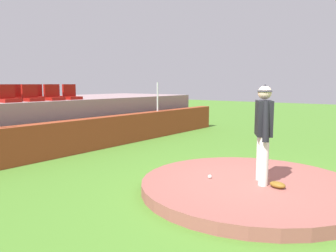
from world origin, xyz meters
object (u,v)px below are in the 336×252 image
Objects in this scene: stadium_chair_2 at (53,95)px; stadium_chair_3 at (71,95)px; pitcher at (263,126)px; stadium_chair_7 at (55,94)px; fielding_glove at (278,185)px; stadium_chair_1 at (32,96)px; stadium_chair_6 at (37,95)px; stadium_chair_0 at (8,97)px; baseball at (210,177)px; stadium_chair_5 at (16,95)px.

stadium_chair_3 is at bearing -178.21° from stadium_chair_2.
stadium_chair_7 is at bearing 54.29° from pitcher.
stadium_chair_2 is at bearing 14.96° from fielding_glove.
stadium_chair_6 is (0.71, 0.88, 0.00)m from stadium_chair_1.
stadium_chair_7 is (2.09, 0.87, 0.00)m from stadium_chair_0.
fielding_glove is 7.39m from stadium_chair_2.
stadium_chair_2 is 1.00× the size of stadium_chair_6.
stadium_chair_0 is at bearing 31.80° from stadium_chair_6.
fielding_glove is 0.60× the size of stadium_chair_3.
baseball is 6.34m from stadium_chair_3.
baseball is 0.15× the size of stadium_chair_5.
stadium_chair_7 is at bearing 79.00° from baseball.
stadium_chair_2 reaches higher than fielding_glove.
baseball is 0.15× the size of stadium_chair_0.
baseball is at bearing 79.00° from stadium_chair_7.
stadium_chair_7 is at bearing -127.04° from stadium_chair_2.
stadium_chair_2 is 0.69m from stadium_chair_3.
stadium_chair_0 is 2.27m from stadium_chair_7.
stadium_chair_2 is 1.00× the size of stadium_chair_5.
pitcher reaches higher than stadium_chair_1.
stadium_chair_5 reaches higher than fielding_glove.
baseball is 0.15× the size of stadium_chair_1.
fielding_glove is 0.60× the size of stadium_chair_0.
stadium_chair_2 is at bearing 52.96° from stadium_chair_7.
stadium_chair_3 is at bearing 53.28° from pitcher.
pitcher is 7.00m from stadium_chair_3.
baseball is at bearing 83.02° from pitcher.
stadium_chair_6 is (0.32, 7.81, 0.41)m from pitcher.
stadium_chair_0 is 1.67m from stadium_chair_6.
baseball is at bearing 90.43° from stadium_chair_1.
fielding_glove is at bearing 86.45° from stadium_chair_2.
pitcher reaches higher than stadium_chair_3.
stadium_chair_7 is (-0.01, 0.88, 0.00)m from stadium_chair_3.
stadium_chair_0 is 2.11m from stadium_chair_3.
stadium_chair_6 is (0.67, 6.91, 1.43)m from baseball.
baseball is at bearing 28.21° from fielding_glove.
fielding_glove is (0.21, -1.24, 0.02)m from baseball.
baseball is at bearing 97.10° from stadium_chair_0.
pitcher is at bearing -3.53° from fielding_glove.
fielding_glove is 7.47m from stadium_chair_0.
stadium_chair_2 is (0.71, -0.03, 0.00)m from stadium_chair_1.
stadium_chair_3 is at bearing 77.33° from baseball.
stadium_chair_1 is at bearing 64.80° from pitcher.
stadium_chair_3 is at bearing 147.52° from stadium_chair_5.
stadium_chair_2 and stadium_chair_5 have the same top height.
stadium_chair_3 is (0.69, 0.02, 0.00)m from stadium_chair_2.
stadium_chair_2 is at bearing 83.71° from baseball.
stadium_chair_2 is 1.14m from stadium_chair_5.
stadium_chair_2 is at bearing 127.53° from stadium_chair_5.
baseball is 6.20m from stadium_chair_1.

